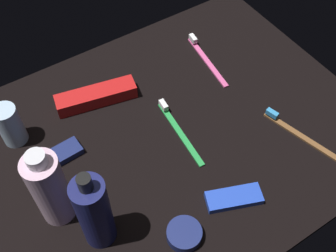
{
  "coord_description": "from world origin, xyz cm",
  "views": [
    {
      "loc": [
        -27.32,
        -42.41,
        70.19
      ],
      "look_at": [
        0.0,
        0.0,
        3.0
      ],
      "focal_mm": 44.31,
      "sensor_mm": 36.0,
      "label": 1
    }
  ],
  "objects_px": {
    "toothbrush_pink": "(205,57)",
    "toothbrush_brown": "(297,132)",
    "snack_bar_navy": "(56,157)",
    "deodorant_stick": "(10,125)",
    "toothpaste_box_red": "(96,96)",
    "lotion_bottle": "(94,212)",
    "toothbrush_green": "(178,128)",
    "snack_bar_blue": "(234,198)",
    "bodywash_bottle": "(50,188)",
    "cream_tin_right": "(184,234)"
  },
  "relations": [
    {
      "from": "toothbrush_pink",
      "to": "toothbrush_brown",
      "type": "bearing_deg",
      "value": -83.92
    },
    {
      "from": "toothbrush_brown",
      "to": "snack_bar_navy",
      "type": "height_order",
      "value": "toothbrush_brown"
    },
    {
      "from": "deodorant_stick",
      "to": "toothpaste_box_red",
      "type": "distance_m",
      "value": 0.19
    },
    {
      "from": "deodorant_stick",
      "to": "snack_bar_navy",
      "type": "xyz_separation_m",
      "value": [
        0.05,
        -0.09,
        -0.04
      ]
    },
    {
      "from": "lotion_bottle",
      "to": "toothbrush_brown",
      "type": "bearing_deg",
      "value": -3.35
    },
    {
      "from": "deodorant_stick",
      "to": "lotion_bottle",
      "type": "bearing_deg",
      "value": -79.34
    },
    {
      "from": "toothbrush_green",
      "to": "snack_bar_blue",
      "type": "height_order",
      "value": "toothbrush_green"
    },
    {
      "from": "lotion_bottle",
      "to": "toothbrush_brown",
      "type": "distance_m",
      "value": 0.45
    },
    {
      "from": "lotion_bottle",
      "to": "toothbrush_green",
      "type": "height_order",
      "value": "lotion_bottle"
    },
    {
      "from": "deodorant_stick",
      "to": "snack_bar_navy",
      "type": "distance_m",
      "value": 0.11
    },
    {
      "from": "bodywash_bottle",
      "to": "toothpaste_box_red",
      "type": "bearing_deg",
      "value": 48.44
    },
    {
      "from": "bodywash_bottle",
      "to": "toothbrush_pink",
      "type": "bearing_deg",
      "value": 21.26
    },
    {
      "from": "bodywash_bottle",
      "to": "toothbrush_pink",
      "type": "relative_size",
      "value": 1.04
    },
    {
      "from": "lotion_bottle",
      "to": "snack_bar_navy",
      "type": "distance_m",
      "value": 0.2
    },
    {
      "from": "toothbrush_green",
      "to": "cream_tin_right",
      "type": "distance_m",
      "value": 0.23
    },
    {
      "from": "cream_tin_right",
      "to": "toothbrush_brown",
      "type": "bearing_deg",
      "value": 10.13
    },
    {
      "from": "bodywash_bottle",
      "to": "cream_tin_right",
      "type": "height_order",
      "value": "bodywash_bottle"
    },
    {
      "from": "toothbrush_brown",
      "to": "cream_tin_right",
      "type": "height_order",
      "value": "same"
    },
    {
      "from": "lotion_bottle",
      "to": "deodorant_stick",
      "type": "xyz_separation_m",
      "value": [
        -0.05,
        0.28,
        -0.04
      ]
    },
    {
      "from": "toothbrush_pink",
      "to": "snack_bar_navy",
      "type": "xyz_separation_m",
      "value": [
        -0.42,
        -0.07,
        0.0
      ]
    },
    {
      "from": "lotion_bottle",
      "to": "snack_bar_blue",
      "type": "distance_m",
      "value": 0.26
    },
    {
      "from": "lotion_bottle",
      "to": "toothbrush_green",
      "type": "bearing_deg",
      "value": 25.93
    },
    {
      "from": "lotion_bottle",
      "to": "deodorant_stick",
      "type": "distance_m",
      "value": 0.29
    },
    {
      "from": "deodorant_stick",
      "to": "toothbrush_green",
      "type": "relative_size",
      "value": 0.52
    },
    {
      "from": "toothpaste_box_red",
      "to": "snack_bar_blue",
      "type": "xyz_separation_m",
      "value": [
        0.1,
        -0.35,
        -0.01
      ]
    },
    {
      "from": "toothbrush_brown",
      "to": "bodywash_bottle",
      "type": "bearing_deg",
      "value": 167.7
    },
    {
      "from": "bodywash_bottle",
      "to": "snack_bar_navy",
      "type": "xyz_separation_m",
      "value": [
        0.04,
        0.11,
        -0.08
      ]
    },
    {
      "from": "toothbrush_green",
      "to": "toothbrush_pink",
      "type": "xyz_separation_m",
      "value": [
        0.17,
        0.14,
        0.0
      ]
    },
    {
      "from": "toothbrush_brown",
      "to": "toothbrush_pink",
      "type": "relative_size",
      "value": 0.98
    },
    {
      "from": "toothbrush_brown",
      "to": "snack_bar_blue",
      "type": "bearing_deg",
      "value": -166.68
    },
    {
      "from": "deodorant_stick",
      "to": "cream_tin_right",
      "type": "xyz_separation_m",
      "value": [
        0.17,
        -0.36,
        -0.04
      ]
    },
    {
      "from": "lotion_bottle",
      "to": "snack_bar_navy",
      "type": "xyz_separation_m",
      "value": [
        -0.0,
        0.19,
        -0.08
      ]
    },
    {
      "from": "toothbrush_brown",
      "to": "snack_bar_navy",
      "type": "xyz_separation_m",
      "value": [
        -0.45,
        0.21,
        0.0
      ]
    },
    {
      "from": "lotion_bottle",
      "to": "toothbrush_green",
      "type": "xyz_separation_m",
      "value": [
        0.24,
        0.12,
        -0.08
      ]
    },
    {
      "from": "toothbrush_green",
      "to": "deodorant_stick",
      "type": "bearing_deg",
      "value": 151.03
    },
    {
      "from": "toothpaste_box_red",
      "to": "toothbrush_brown",
      "type": "bearing_deg",
      "value": -32.63
    },
    {
      "from": "toothpaste_box_red",
      "to": "toothbrush_green",
      "type": "bearing_deg",
      "value": -45.0
    },
    {
      "from": "cream_tin_right",
      "to": "lotion_bottle",
      "type": "bearing_deg",
      "value": 145.3
    },
    {
      "from": "bodywash_bottle",
      "to": "toothbrush_brown",
      "type": "bearing_deg",
      "value": -12.3
    },
    {
      "from": "snack_bar_blue",
      "to": "snack_bar_navy",
      "type": "xyz_separation_m",
      "value": [
        -0.24,
        0.26,
        0.0
      ]
    },
    {
      "from": "bodywash_bottle",
      "to": "toothbrush_pink",
      "type": "distance_m",
      "value": 0.5
    },
    {
      "from": "toothbrush_pink",
      "to": "snack_bar_navy",
      "type": "bearing_deg",
      "value": -170.41
    },
    {
      "from": "cream_tin_right",
      "to": "toothbrush_pink",
      "type": "bearing_deg",
      "value": 49.4
    },
    {
      "from": "snack_bar_navy",
      "to": "cream_tin_right",
      "type": "height_order",
      "value": "cream_tin_right"
    },
    {
      "from": "toothbrush_pink",
      "to": "snack_bar_blue",
      "type": "distance_m",
      "value": 0.38
    },
    {
      "from": "bodywash_bottle",
      "to": "cream_tin_right",
      "type": "relative_size",
      "value": 2.97
    },
    {
      "from": "lotion_bottle",
      "to": "toothbrush_brown",
      "type": "relative_size",
      "value": 1.11
    },
    {
      "from": "toothbrush_green",
      "to": "cream_tin_right",
      "type": "bearing_deg",
      "value": -120.81
    },
    {
      "from": "toothbrush_pink",
      "to": "toothpaste_box_red",
      "type": "distance_m",
      "value": 0.28
    },
    {
      "from": "deodorant_stick",
      "to": "toothbrush_green",
      "type": "height_order",
      "value": "deodorant_stick"
    }
  ]
}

